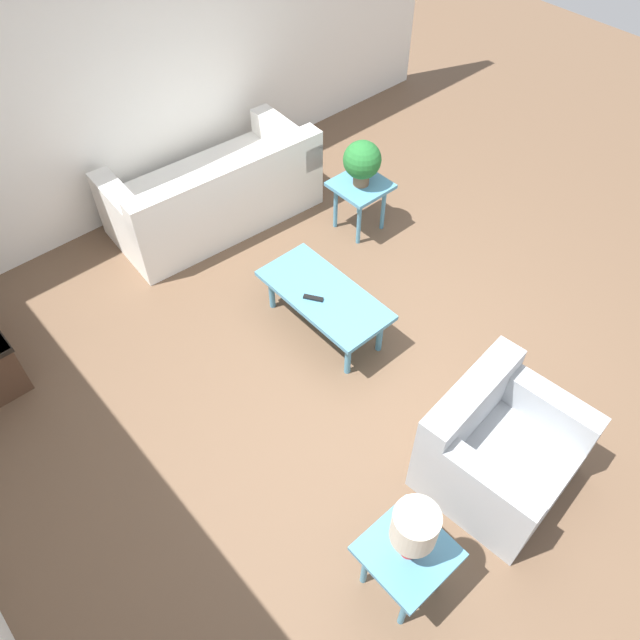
{
  "coord_description": "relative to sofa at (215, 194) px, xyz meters",
  "views": [
    {
      "loc": [
        -1.99,
        2.32,
        4.01
      ],
      "look_at": [
        0.28,
        0.31,
        0.55
      ],
      "focal_mm": 35.0,
      "sensor_mm": 36.0,
      "label": 1
    }
  ],
  "objects": [
    {
      "name": "side_table_lamp",
      "position": [
        -3.63,
        1.21,
        0.12
      ],
      "size": [
        0.48,
        0.48,
        0.52
      ],
      "color": "teal",
      "rests_on": "ground_plane"
    },
    {
      "name": "side_table_plant",
      "position": [
        -1.0,
        -0.96,
        0.12
      ],
      "size": [
        0.48,
        0.48,
        0.52
      ],
      "color": "teal",
      "rests_on": "ground_plane"
    },
    {
      "name": "ground_plane",
      "position": [
        -2.31,
        0.15,
        -0.31
      ],
      "size": [
        14.0,
        14.0,
        0.0
      ],
      "primitive_type": "plane",
      "color": "brown"
    },
    {
      "name": "remote_control",
      "position": [
        -1.74,
        0.27,
        0.12
      ],
      "size": [
        0.16,
        0.12,
        0.02
      ],
      "color": "black",
      "rests_on": "coffee_table"
    },
    {
      "name": "potted_plant",
      "position": [
        -1.0,
        -0.96,
        0.46
      ],
      "size": [
        0.35,
        0.35,
        0.43
      ],
      "color": "brown",
      "rests_on": "side_table_plant"
    },
    {
      "name": "wall_right",
      "position": [
        0.75,
        0.15,
        1.04
      ],
      "size": [
        0.12,
        7.2,
        2.7
      ],
      "color": "white",
      "rests_on": "ground_plane"
    },
    {
      "name": "sofa",
      "position": [
        0.0,
        0.0,
        0.0
      ],
      "size": [
        1.06,
        2.02,
        0.82
      ],
      "rotation": [
        0.0,
        0.0,
        1.51
      ],
      "color": "white",
      "rests_on": "ground_plane"
    },
    {
      "name": "table_lamp",
      "position": [
        -3.63,
        1.21,
        0.52
      ],
      "size": [
        0.25,
        0.25,
        0.45
      ],
      "color": "red",
      "rests_on": "side_table_lamp"
    },
    {
      "name": "coffee_table",
      "position": [
        -1.75,
        0.16,
        0.06
      ],
      "size": [
        1.13,
        0.53,
        0.41
      ],
      "color": "teal",
      "rests_on": "ground_plane"
    },
    {
      "name": "armchair",
      "position": [
        -3.51,
        0.2,
        0.01
      ],
      "size": [
        0.93,
        1.01,
        0.79
      ],
      "rotation": [
        0.0,
        0.0,
        -1.47
      ],
      "color": "#A8ADB2",
      "rests_on": "ground_plane"
    }
  ]
}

